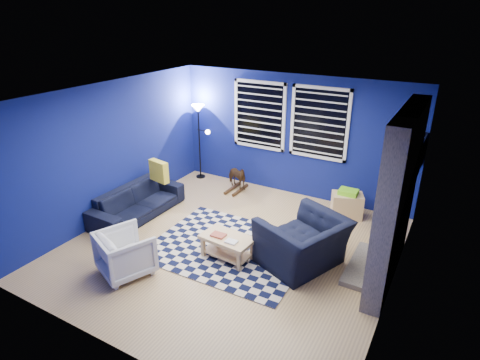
# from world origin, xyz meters

# --- Properties ---
(floor) EXTENTS (5.00, 5.00, 0.00)m
(floor) POSITION_xyz_m (0.00, 0.00, 0.00)
(floor) COLOR tan
(floor) RESTS_ON ground
(ceiling) EXTENTS (5.00, 5.00, 0.00)m
(ceiling) POSITION_xyz_m (0.00, 0.00, 2.50)
(ceiling) COLOR white
(ceiling) RESTS_ON wall_back
(wall_back) EXTENTS (5.00, 0.00, 5.00)m
(wall_back) POSITION_xyz_m (0.00, 2.50, 1.25)
(wall_back) COLOR navy
(wall_back) RESTS_ON floor
(wall_left) EXTENTS (0.00, 5.00, 5.00)m
(wall_left) POSITION_xyz_m (-2.50, 0.00, 1.25)
(wall_left) COLOR navy
(wall_left) RESTS_ON floor
(wall_right) EXTENTS (0.00, 5.00, 5.00)m
(wall_right) POSITION_xyz_m (2.50, 0.00, 1.25)
(wall_right) COLOR navy
(wall_right) RESTS_ON floor
(fireplace) EXTENTS (0.65, 2.00, 2.50)m
(fireplace) POSITION_xyz_m (2.36, 0.50, 1.20)
(fireplace) COLOR gray
(fireplace) RESTS_ON floor
(window_left) EXTENTS (1.17, 0.06, 1.42)m
(window_left) POSITION_xyz_m (-0.75, 2.46, 1.60)
(window_left) COLOR black
(window_left) RESTS_ON wall_back
(window_right) EXTENTS (1.17, 0.06, 1.42)m
(window_right) POSITION_xyz_m (0.55, 2.46, 1.60)
(window_right) COLOR black
(window_right) RESTS_ON wall_back
(tv) EXTENTS (0.07, 1.00, 0.58)m
(tv) POSITION_xyz_m (2.45, 2.00, 1.40)
(tv) COLOR black
(tv) RESTS_ON wall_right
(rug) EXTENTS (2.54, 2.04, 0.02)m
(rug) POSITION_xyz_m (0.01, -0.02, 0.01)
(rug) COLOR black
(rug) RESTS_ON floor
(sofa) EXTENTS (1.93, 0.78, 0.56)m
(sofa) POSITION_xyz_m (-2.10, 0.10, 0.28)
(sofa) COLOR black
(sofa) RESTS_ON floor
(armchair_big) EXTENTS (1.50, 1.42, 0.78)m
(armchair_big) POSITION_xyz_m (1.19, 0.13, 0.39)
(armchair_big) COLOR black
(armchair_big) RESTS_ON floor
(armchair_bent) EXTENTS (0.95, 0.96, 0.67)m
(armchair_bent) POSITION_xyz_m (-1.00, -1.34, 0.33)
(armchair_bent) COLOR gray
(armchair_bent) RESTS_ON floor
(rocking_horse) EXTENTS (0.47, 0.67, 0.52)m
(rocking_horse) POSITION_xyz_m (-1.04, 1.99, 0.33)
(rocking_horse) COLOR #4C2F18
(rocking_horse) RESTS_ON floor
(coffee_table) EXTENTS (0.86, 0.54, 0.41)m
(coffee_table) POSITION_xyz_m (0.12, -0.30, 0.28)
(coffee_table) COLOR #DABC7A
(coffee_table) RESTS_ON rug
(cabinet) EXTENTS (0.66, 0.56, 0.55)m
(cabinet) POSITION_xyz_m (1.36, 2.00, 0.25)
(cabinet) COLOR #DABC7A
(cabinet) RESTS_ON floor
(floor_lamp) EXTENTS (0.46, 0.29, 1.71)m
(floor_lamp) POSITION_xyz_m (-2.13, 2.25, 1.40)
(floor_lamp) COLOR black
(floor_lamp) RESTS_ON floor
(throw_pillow) EXTENTS (0.45, 0.21, 0.41)m
(throw_pillow) POSITION_xyz_m (-1.95, 0.60, 0.76)
(throw_pillow) COLOR gold
(throw_pillow) RESTS_ON sofa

